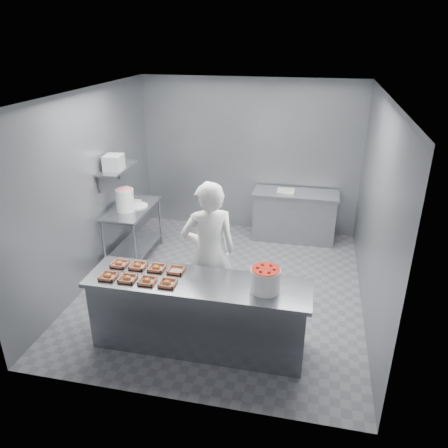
{
  "coord_description": "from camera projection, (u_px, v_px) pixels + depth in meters",
  "views": [
    {
      "loc": [
        1.21,
        -5.47,
        3.52
      ],
      "look_at": [
        0.06,
        -0.2,
        1.12
      ],
      "focal_mm": 35.0,
      "sensor_mm": 36.0,
      "label": 1
    }
  ],
  "objects": [
    {
      "name": "appliance",
      "position": [
        114.0,
        162.0,
        6.66
      ],
      "size": [
        0.29,
        0.32,
        0.22
      ],
      "primitive_type": "cube",
      "rotation": [
        0.0,
        0.0,
        0.1
      ],
      "color": "gray",
      "rests_on": "wall_shelf"
    },
    {
      "name": "tray_3",
      "position": [
        167.0,
        283.0,
        4.9
      ],
      "size": [
        0.19,
        0.18,
        0.06
      ],
      "color": "tan",
      "rests_on": "service_counter"
    },
    {
      "name": "prep_table",
      "position": [
        133.0,
        225.0,
        7.17
      ],
      "size": [
        0.6,
        1.2,
        0.9
      ],
      "color": "slate",
      "rests_on": "ground"
    },
    {
      "name": "rag",
      "position": [
        136.0,
        201.0,
        7.29
      ],
      "size": [
        0.15,
        0.13,
        0.02
      ],
      "primitive_type": "cube",
      "rotation": [
        0.0,
        0.0,
        -0.11
      ],
      "color": "#CCB28C",
      "rests_on": "prep_table"
    },
    {
      "name": "strawberry_tub",
      "position": [
        265.0,
        279.0,
        4.74
      ],
      "size": [
        0.33,
        0.33,
        0.27
      ],
      "color": "white",
      "rests_on": "service_counter"
    },
    {
      "name": "wall_left",
      "position": [
        90.0,
        189.0,
        6.37
      ],
      "size": [
        0.04,
        4.5,
        2.8
      ],
      "primitive_type": "cube",
      "color": "slate",
      "rests_on": "ground"
    },
    {
      "name": "wall_shelf",
      "position": [
        118.0,
        168.0,
        6.81
      ],
      "size": [
        0.35,
        0.9,
        0.03
      ],
      "primitive_type": "cube",
      "color": "slate",
      "rests_on": "wall_left"
    },
    {
      "name": "tray_6",
      "position": [
        157.0,
        268.0,
        5.21
      ],
      "size": [
        0.19,
        0.18,
        0.06
      ],
      "color": "tan",
      "rests_on": "service_counter"
    },
    {
      "name": "tray_0",
      "position": [
        108.0,
        276.0,
        5.04
      ],
      "size": [
        0.19,
        0.18,
        0.06
      ],
      "color": "tan",
      "rests_on": "service_counter"
    },
    {
      "name": "tray_5",
      "position": [
        138.0,
        266.0,
        5.26
      ],
      "size": [
        0.19,
        0.18,
        0.06
      ],
      "color": "tan",
      "rests_on": "service_counter"
    },
    {
      "name": "tray_2",
      "position": [
        147.0,
        281.0,
        4.94
      ],
      "size": [
        0.19,
        0.18,
        0.06
      ],
      "color": "tan",
      "rests_on": "service_counter"
    },
    {
      "name": "tray_4",
      "position": [
        119.0,
        264.0,
        5.31
      ],
      "size": [
        0.19,
        0.18,
        0.06
      ],
      "color": "tan",
      "rests_on": "service_counter"
    },
    {
      "name": "paper_stack",
      "position": [
        286.0,
        191.0,
        7.73
      ],
      "size": [
        0.3,
        0.22,
        0.04
      ],
      "primitive_type": "cube",
      "rotation": [
        0.0,
        0.0,
        -0.01
      ],
      "color": "silver",
      "rests_on": "back_counter"
    },
    {
      "name": "back_counter",
      "position": [
        294.0,
        216.0,
        7.89
      ],
      "size": [
        1.5,
        0.6,
        0.9
      ],
      "color": "slate",
      "rests_on": "ground"
    },
    {
      "name": "floor",
      "position": [
        223.0,
        286.0,
        6.55
      ],
      "size": [
        4.5,
        4.5,
        0.0
      ],
      "primitive_type": "plane",
      "color": "#4C4C51",
      "rests_on": "ground"
    },
    {
      "name": "service_counter",
      "position": [
        199.0,
        314.0,
        5.16
      ],
      "size": [
        2.6,
        0.7,
        0.9
      ],
      "color": "slate",
      "rests_on": "ground"
    },
    {
      "name": "ceiling",
      "position": [
        223.0,
        94.0,
        5.41
      ],
      "size": [
        4.5,
        4.5,
        0.0
      ],
      "primitive_type": "plane",
      "rotation": [
        3.14,
        0.0,
        0.0
      ],
      "color": "white",
      "rests_on": "wall_back"
    },
    {
      "name": "bucket_lid",
      "position": [
        138.0,
        206.0,
        7.09
      ],
      "size": [
        0.35,
        0.35,
        0.02
      ],
      "primitive_type": "cylinder",
      "rotation": [
        0.0,
        0.0,
        0.17
      ],
      "color": "white",
      "rests_on": "prep_table"
    },
    {
      "name": "worker",
      "position": [
        209.0,
        253.0,
        5.5
      ],
      "size": [
        0.82,
        0.7,
        1.9
      ],
      "primitive_type": "imported",
      "rotation": [
        0.0,
        0.0,
        3.57
      ],
      "color": "white",
      "rests_on": "ground"
    },
    {
      "name": "tray_7",
      "position": [
        176.0,
        270.0,
        5.17
      ],
      "size": [
        0.19,
        0.18,
        0.04
      ],
      "color": "tan",
      "rests_on": "service_counter"
    },
    {
      "name": "tray_1",
      "position": [
        127.0,
        278.0,
        4.99
      ],
      "size": [
        0.19,
        0.18,
        0.06
      ],
      "color": "tan",
      "rests_on": "service_counter"
    },
    {
      "name": "glaze_bucket",
      "position": [
        125.0,
        199.0,
        6.85
      ],
      "size": [
        0.3,
        0.28,
        0.43
      ],
      "color": "white",
      "rests_on": "prep_table"
    },
    {
      "name": "wall_right",
      "position": [
        375.0,
        211.0,
        5.59
      ],
      "size": [
        0.04,
        4.5,
        2.8
      ],
      "primitive_type": "cube",
      "color": "slate",
      "rests_on": "ground"
    },
    {
      "name": "wall_back",
      "position": [
        249.0,
        157.0,
        7.99
      ],
      "size": [
        4.0,
        0.04,
        2.8
      ],
      "primitive_type": "cube",
      "color": "slate",
      "rests_on": "ground"
    }
  ]
}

